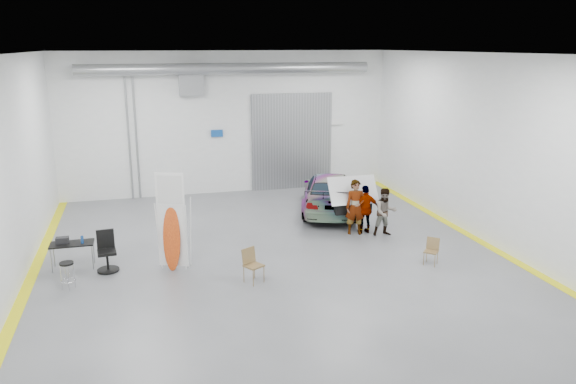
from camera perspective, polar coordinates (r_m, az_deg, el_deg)
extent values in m
plane|color=#5A5B61|center=(17.21, -1.53, -6.50)|extent=(16.00, 16.00, 0.00)
cube|color=silver|center=(16.26, -26.35, 1.71)|extent=(0.02, 16.00, 6.00)
cube|color=silver|center=(19.22, 19.20, 4.23)|extent=(0.02, 16.00, 6.00)
cube|color=silver|center=(24.11, -6.11, 6.96)|extent=(14.00, 0.02, 6.00)
cube|color=silver|center=(9.07, 10.45, -6.44)|extent=(14.00, 0.02, 6.00)
cube|color=white|center=(16.04, -1.68, 13.90)|extent=(14.00, 16.00, 0.02)
cube|color=gray|center=(24.76, 0.41, 5.14)|extent=(3.60, 0.12, 4.20)
cube|color=gray|center=(23.67, -9.85, 11.07)|extent=(1.00, 0.50, 1.20)
cylinder|color=gray|center=(23.32, -6.02, 12.38)|extent=(11.90, 0.44, 0.44)
cube|color=#124797|center=(24.02, -7.23, 5.93)|extent=(0.50, 0.04, 0.30)
cube|color=white|center=(25.24, 4.83, 7.11)|extent=(0.70, 0.04, 0.25)
cylinder|color=gray|center=(23.81, -15.14, 5.22)|extent=(0.08, 0.08, 5.00)
cylinder|color=gray|center=(23.81, -15.86, 5.17)|extent=(0.08, 0.08, 5.00)
cube|color=#D9D50C|center=(17.08, -24.70, -8.08)|extent=(0.30, 16.00, 0.01)
cube|color=#D9D50C|center=(19.86, 18.11, -4.29)|extent=(0.30, 16.00, 0.01)
imported|color=white|center=(21.64, 4.27, -0.02)|extent=(3.64, 5.46, 1.47)
imported|color=#966752|center=(19.01, 6.88, -1.53)|extent=(0.77, 0.59, 1.88)
imported|color=slate|center=(19.04, 9.86, -2.02)|extent=(0.83, 0.65, 1.63)
imported|color=#A65037|center=(19.17, 7.87, -1.75)|extent=(0.97, 0.41, 1.67)
cube|color=white|center=(16.22, -11.40, -4.37)|extent=(0.81, 0.34, 1.81)
ellipsoid|color=orange|center=(16.16, -11.37, -4.63)|extent=(0.55, 0.40, 1.91)
cube|color=white|center=(15.82, -11.64, 0.25)|extent=(0.78, 0.33, 0.95)
cylinder|color=white|center=(16.05, -12.74, -2.77)|extent=(0.02, 0.02, 3.01)
cylinder|color=white|center=(16.09, -10.24, -2.59)|extent=(0.02, 0.02, 3.01)
cube|color=brown|center=(15.23, -3.50, -7.49)|extent=(0.60, 0.59, 0.04)
cube|color=brown|center=(15.33, -3.67, -6.36)|extent=(0.43, 0.30, 0.43)
cube|color=brown|center=(16.93, 14.33, -5.89)|extent=(0.52, 0.52, 0.04)
cube|color=brown|center=(17.00, 14.10, -5.05)|extent=(0.32, 0.31, 0.36)
cylinder|color=black|center=(15.82, -21.59, -6.75)|extent=(0.36, 0.36, 0.05)
torus|color=silver|center=(16.00, -21.42, -8.38)|extent=(0.38, 0.38, 0.02)
cylinder|color=gray|center=(17.17, -22.90, -6.49)|extent=(0.03, 0.03, 0.72)
cylinder|color=gray|center=(17.04, -19.23, -6.29)|extent=(0.03, 0.03, 0.72)
cylinder|color=gray|center=(17.64, -22.70, -5.92)|extent=(0.03, 0.03, 0.72)
cylinder|color=gray|center=(17.51, -19.13, -5.72)|extent=(0.03, 0.03, 0.72)
cube|color=black|center=(17.21, -21.11, -4.92)|extent=(1.20, 0.61, 0.04)
cylinder|color=navy|center=(17.04, -20.18, -4.56)|extent=(0.08, 0.08, 0.22)
cube|color=black|center=(17.25, -21.95, -4.57)|extent=(0.35, 0.22, 0.18)
cylinder|color=black|center=(16.87, -17.79, -7.53)|extent=(0.61, 0.61, 0.04)
cylinder|color=black|center=(16.78, -17.86, -6.70)|extent=(0.07, 0.07, 0.53)
cube|color=black|center=(16.69, -17.93, -5.85)|extent=(0.55, 0.55, 0.08)
cube|color=black|center=(16.81, -17.99, -4.52)|extent=(0.49, 0.11, 0.55)
cube|color=silver|center=(19.38, 6.54, 0.48)|extent=(1.71, 1.04, 0.04)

